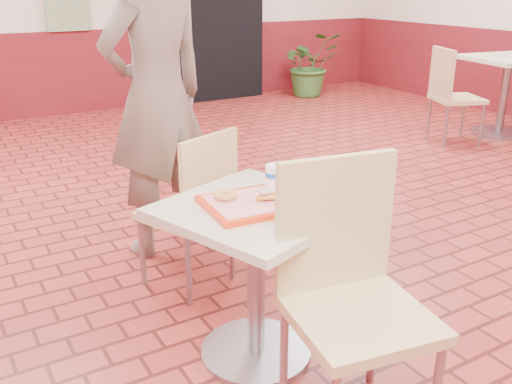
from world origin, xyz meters
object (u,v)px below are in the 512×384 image
customer (157,96)px  ring_donut (225,195)px  main_table (256,257)px  serving_tray (256,203)px  long_john_donut (271,195)px  second_table (506,83)px  potted_plant (310,64)px  chair_main_front (349,285)px  paper_cup (274,175)px  chair_second_left (451,91)px  chair_main_back (195,203)px

customer → ring_donut: (-0.17, -1.17, -0.19)m
main_table → serving_tray: bearing=14.0°
main_table → long_john_donut: (0.06, -0.02, 0.28)m
customer → second_table: size_ratio=2.32×
customer → potted_plant: (3.65, 3.55, -0.52)m
potted_plant → serving_tray: bearing=-127.8°
chair_main_front → potted_plant: size_ratio=1.14×
paper_cup → chair_second_left: 3.85m
chair_main_front → paper_cup: (0.05, 0.60, 0.23)m
chair_main_front → serving_tray: (-0.10, 0.49, 0.17)m
second_table → chair_second_left: (-0.77, 0.05, -0.02)m
main_table → chair_second_left: bearing=30.5°
serving_tray → customer: bearing=86.7°
serving_tray → potted_plant: 6.09m
second_table → ring_donut: bearing=-156.2°
customer → second_table: (4.17, 0.74, -0.40)m
chair_second_left → long_john_donut: bearing=142.1°
main_table → long_john_donut: long_john_donut is taller
potted_plant → long_john_donut: bearing=-127.2°
main_table → long_john_donut: bearing=-22.9°
ring_donut → long_john_donut: bearing=-32.8°
long_john_donut → second_table: bearing=25.7°
customer → ring_donut: 1.20m
paper_cup → customer: bearing=94.1°
paper_cup → second_table: bearing=24.7°
second_table → potted_plant: potted_plant is taller
chair_main_front → customer: customer is taller
ring_donut → paper_cup: bearing=7.6°
serving_tray → ring_donut: bearing=142.3°
chair_main_back → potted_plant: 5.53m
main_table → ring_donut: size_ratio=7.54×
ring_donut → potted_plant: potted_plant is taller
ring_donut → serving_tray: bearing=-37.7°
ring_donut → paper_cup: size_ratio=1.05×
customer → potted_plant: bearing=-149.4°
serving_tray → ring_donut: ring_donut is taller
ring_donut → second_table: (4.35, 1.91, -0.21)m
second_table → potted_plant: bearing=100.5°
potted_plant → ring_donut: bearing=-129.0°
customer → serving_tray: size_ratio=4.60×
ring_donut → potted_plant: bearing=51.0°
main_table → second_table: bearing=25.1°
customer → second_table: customer is taller
long_john_donut → second_table: second_table is taller
chair_main_front → serving_tray: 0.53m
ring_donut → potted_plant: size_ratio=0.11×
customer → serving_tray: 1.27m
chair_main_back → paper_cup: 0.67m
customer → long_john_donut: size_ratio=13.80×
main_table → chair_main_back: (0.04, 0.69, 0.00)m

